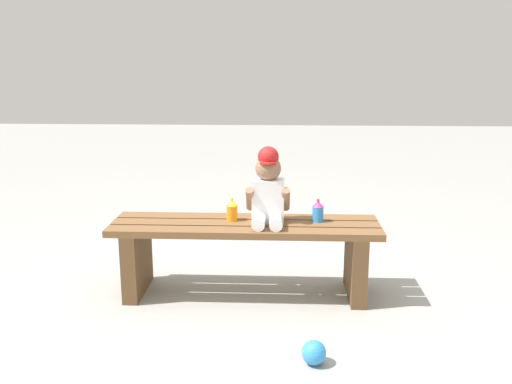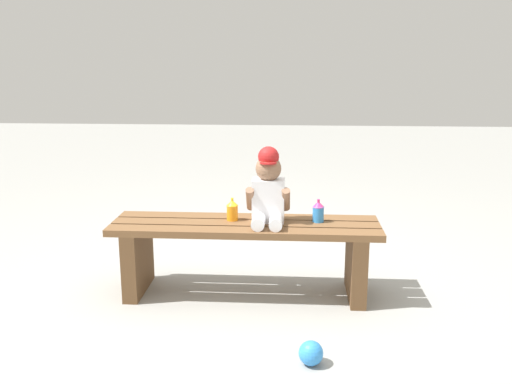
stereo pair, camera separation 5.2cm
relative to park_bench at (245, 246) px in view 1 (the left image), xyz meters
name	(u,v)px [view 1 (the left image)]	position (x,y,z in m)	size (l,w,h in m)	color
ground_plane	(245,293)	(0.00, 0.00, -0.27)	(16.00, 16.00, 0.00)	#999993
park_bench	(245,246)	(0.00, 0.00, 0.00)	(1.43, 0.38, 0.40)	brown
child_figure	(268,190)	(0.12, 0.02, 0.31)	(0.23, 0.27, 0.40)	white
sippy_cup_left	(232,210)	(-0.07, 0.04, 0.19)	(0.06, 0.06, 0.12)	orange
sippy_cup_right	(318,211)	(0.39, 0.04, 0.19)	(0.06, 0.06, 0.12)	#338CE5
toy_ball	(314,353)	(0.33, -0.72, -0.22)	(0.10, 0.10, 0.10)	#338CE5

